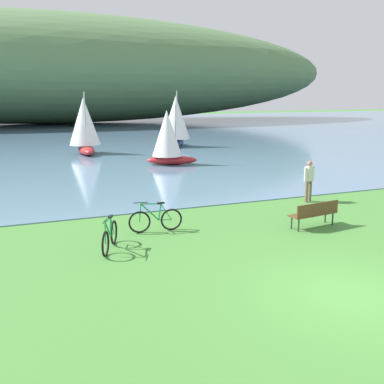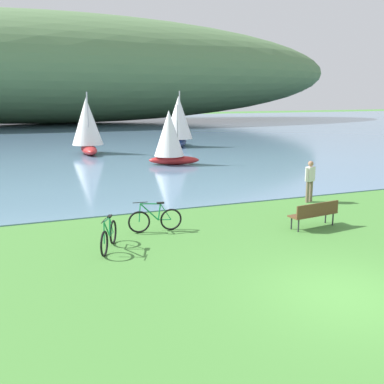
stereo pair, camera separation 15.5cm
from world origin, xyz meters
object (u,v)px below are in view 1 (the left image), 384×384
object	(u,v)px
park_bench_near_camera	(315,212)
sailboat_nearest_to_shore	(168,137)
sailboat_mid_bay	(176,121)
sailboat_toward_hillside	(84,125)
bicycle_leaning_near_bench	(110,237)
person_at_shoreline	(309,178)
bicycle_beside_path	(155,220)

from	to	relation	value
park_bench_near_camera	sailboat_nearest_to_shore	size ratio (longest dim) A/B	0.50
sailboat_mid_bay	sailboat_toward_hillside	bearing A→B (deg)	-166.95
bicycle_leaning_near_bench	person_at_shoreline	world-z (taller)	person_at_shoreline
bicycle_beside_path	sailboat_mid_bay	bearing A→B (deg)	68.52
bicycle_beside_path	sailboat_nearest_to_shore	size ratio (longest dim) A/B	0.48
park_bench_near_camera	sailboat_toward_hillside	world-z (taller)	sailboat_toward_hillside
sailboat_toward_hillside	person_at_shoreline	bearing A→B (deg)	-71.72
sailboat_nearest_to_shore	sailboat_toward_hillside	xyz separation A→B (m)	(-3.97, 7.28, 0.38)
bicycle_leaning_near_bench	bicycle_beside_path	size ratio (longest dim) A/B	0.92
person_at_shoreline	sailboat_nearest_to_shore	xyz separation A→B (m)	(-2.21, 11.45, 0.80)
park_bench_near_camera	bicycle_leaning_near_bench	size ratio (longest dim) A/B	1.13
bicycle_leaning_near_bench	bicycle_beside_path	world-z (taller)	same
sailboat_nearest_to_shore	sailboat_toward_hillside	size ratio (longest dim) A/B	0.82
bicycle_leaning_near_bench	sailboat_nearest_to_shore	xyz separation A→B (m)	(6.61, 14.26, 1.38)
park_bench_near_camera	sailboat_mid_bay	world-z (taller)	sailboat_mid_bay
bicycle_beside_path	person_at_shoreline	bearing A→B (deg)	12.79
bicycle_leaning_near_bench	sailboat_mid_bay	xyz separation A→B (m)	(10.45, 23.35, 1.81)
person_at_shoreline	sailboat_toward_hillside	bearing A→B (deg)	108.28
sailboat_toward_hillside	park_bench_near_camera	bearing A→B (deg)	-79.29
person_at_shoreline	sailboat_nearest_to_shore	bearing A→B (deg)	100.95
person_at_shoreline	bicycle_leaning_near_bench	bearing A→B (deg)	-162.31
bicycle_beside_path	sailboat_mid_bay	size ratio (longest dim) A/B	0.38
bicycle_beside_path	sailboat_nearest_to_shore	bearing A→B (deg)	69.51
bicycle_beside_path	sailboat_toward_hillside	size ratio (longest dim) A/B	0.39
bicycle_beside_path	sailboat_nearest_to_shore	world-z (taller)	sailboat_nearest_to_shore
bicycle_leaning_near_bench	park_bench_near_camera	bearing A→B (deg)	-2.78
bicycle_beside_path	sailboat_nearest_to_shore	xyz separation A→B (m)	(4.88, 13.06, 1.38)
sailboat_mid_bay	person_at_shoreline	bearing A→B (deg)	-94.51
bicycle_leaning_near_bench	sailboat_toward_hillside	world-z (taller)	sailboat_toward_hillside
bicycle_leaning_near_bench	person_at_shoreline	bearing A→B (deg)	17.69
park_bench_near_camera	sailboat_toward_hillside	distance (m)	22.32
person_at_shoreline	bicycle_beside_path	bearing A→B (deg)	-167.21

